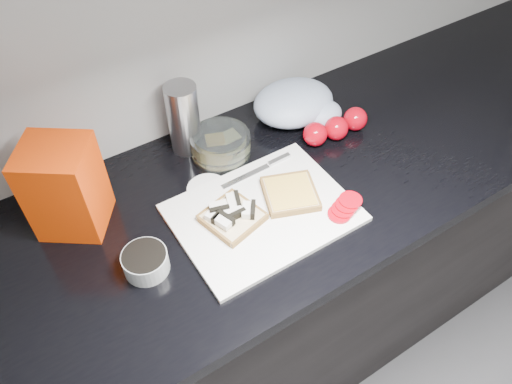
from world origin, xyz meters
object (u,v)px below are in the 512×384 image
Objects in this scene: bread_bag at (65,188)px; steel_canister at (184,119)px; cutting_board at (263,213)px; glass_bowl at (220,145)px.

steel_canister is (0.33, 0.09, -0.01)m from bread_bag.
steel_canister is (-0.04, 0.30, 0.09)m from cutting_board.
cutting_board is 0.23m from glass_bowl.
bread_bag is (-0.39, -0.01, 0.08)m from glass_bowl.
cutting_board is at bearing -94.85° from glass_bowl.
bread_bag is at bearing -164.98° from steel_canister.
steel_canister is at bearing 97.69° from cutting_board.
steel_canister is at bearing 129.68° from glass_bowl.
glass_bowl is 0.39m from bread_bag.
cutting_board is at bearing 5.16° from bread_bag.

